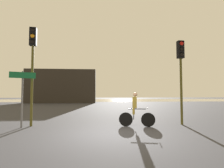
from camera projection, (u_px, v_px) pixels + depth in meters
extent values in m
plane|color=#333338|center=(110.00, 135.00, 6.55)|extent=(120.00, 120.00, 0.00)
cube|color=#9E937F|center=(100.00, 100.00, 40.62)|extent=(80.00, 16.00, 0.01)
cube|color=#2D2823|center=(62.00, 86.00, 30.29)|extent=(11.50, 4.00, 5.59)
cylinder|color=#4C4719|center=(181.00, 91.00, 8.89)|extent=(0.12, 0.12, 3.38)
cube|color=black|center=(180.00, 50.00, 9.00)|extent=(0.33, 0.26, 0.90)
cylinder|color=red|center=(182.00, 43.00, 8.89)|extent=(0.19, 0.04, 0.19)
cube|color=black|center=(182.00, 41.00, 8.87)|extent=(0.20, 0.13, 0.02)
cylinder|color=black|center=(182.00, 49.00, 8.87)|extent=(0.19, 0.04, 0.19)
cube|color=black|center=(182.00, 47.00, 8.86)|extent=(0.20, 0.13, 0.02)
cylinder|color=black|center=(182.00, 55.00, 8.86)|extent=(0.19, 0.04, 0.19)
cube|color=black|center=(182.00, 52.00, 8.84)|extent=(0.20, 0.13, 0.02)
cylinder|color=#4C4719|center=(32.00, 85.00, 8.44)|extent=(0.12, 0.12, 3.90)
cube|color=black|center=(33.00, 37.00, 8.57)|extent=(0.34, 0.27, 0.90)
cylinder|color=black|center=(33.00, 30.00, 8.45)|extent=(0.19, 0.05, 0.19)
cube|color=black|center=(33.00, 28.00, 8.44)|extent=(0.20, 0.14, 0.02)
cylinder|color=orange|center=(32.00, 36.00, 8.44)|extent=(0.19, 0.05, 0.19)
cube|color=black|center=(32.00, 33.00, 8.43)|extent=(0.20, 0.14, 0.02)
cylinder|color=black|center=(32.00, 42.00, 8.42)|extent=(0.19, 0.05, 0.19)
cube|color=black|center=(32.00, 39.00, 8.41)|extent=(0.20, 0.14, 0.02)
cylinder|color=slate|center=(22.00, 99.00, 8.03)|extent=(0.08, 0.08, 2.60)
cube|color=#116038|center=(23.00, 75.00, 8.04)|extent=(1.03, 0.44, 0.28)
cylinder|color=black|center=(148.00, 120.00, 8.21)|extent=(0.65, 0.18, 0.66)
cylinder|color=black|center=(126.00, 119.00, 8.34)|extent=(0.65, 0.18, 0.66)
cylinder|color=black|center=(137.00, 109.00, 8.30)|extent=(0.83, 0.21, 0.04)
cylinder|color=black|center=(134.00, 114.00, 8.31)|extent=(0.04, 0.04, 0.55)
cylinder|color=black|center=(147.00, 108.00, 8.24)|extent=(0.12, 0.46, 0.03)
cylinder|color=olive|center=(134.00, 108.00, 8.22)|extent=(0.11, 0.11, 0.60)
cylinder|color=olive|center=(134.00, 108.00, 8.42)|extent=(0.11, 0.11, 0.60)
cube|color=olive|center=(135.00, 102.00, 8.33)|extent=(0.26, 0.33, 0.54)
sphere|color=tan|center=(135.00, 94.00, 8.35)|extent=(0.20, 0.20, 0.20)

